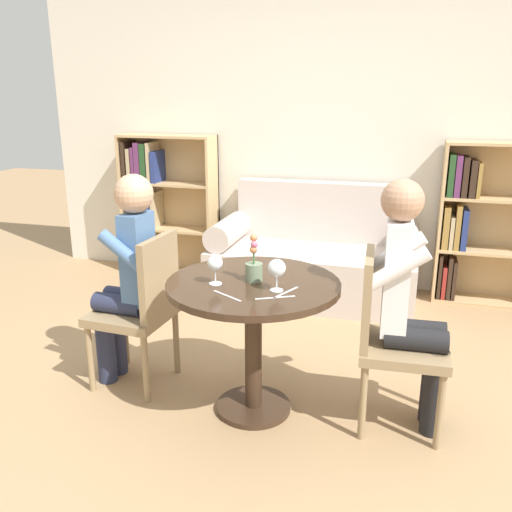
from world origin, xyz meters
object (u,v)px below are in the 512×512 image
object	(u,v)px
bookshelf_right	(481,223)
person_left	(127,274)
bookshelf_left	(159,203)
person_right	(411,302)
wine_glass_right	(277,269)
flower_vase	(254,265)
couch	(314,260)
wine_glass_left	(215,264)
chair_left	(143,305)
chair_right	(389,334)

from	to	relation	value
bookshelf_right	person_left	xyz separation A→B (m)	(-2.05, -1.96, 0.01)
bookshelf_left	bookshelf_right	size ratio (longest dim) A/B	1.00
person_right	wine_glass_right	bearing A→B (deg)	103.51
person_left	person_right	world-z (taller)	person_right
bookshelf_left	bookshelf_right	bearing A→B (deg)	0.11
person_left	person_right	distance (m)	1.53
flower_vase	couch	bearing A→B (deg)	90.02
person_right	wine_glass_right	xyz separation A→B (m)	(-0.62, -0.18, 0.17)
flower_vase	wine_glass_left	bearing A→B (deg)	-150.30
person_left	wine_glass_right	world-z (taller)	person_left
bookshelf_left	wine_glass_left	world-z (taller)	bookshelf_left
couch	bookshelf_left	distance (m)	1.58
bookshelf_left	flower_vase	xyz separation A→B (m)	(1.52, -2.05, 0.16)
wine_glass_left	wine_glass_right	bearing A→B (deg)	-1.47
person_right	wine_glass_right	distance (m)	0.67
couch	flower_vase	distance (m)	1.85
couch	wine_glass_left	xyz separation A→B (m)	(-0.17, -1.88, 0.52)
person_right	wine_glass_left	world-z (taller)	person_right
person_left	wine_glass_left	xyz separation A→B (m)	(0.60, -0.19, 0.17)
chair_left	bookshelf_left	bearing A→B (deg)	-153.37
bookshelf_right	chair_right	bearing A→B (deg)	-107.04
bookshelf_left	person_left	distance (m)	2.10
wine_glass_left	flower_vase	xyz separation A→B (m)	(0.17, 0.10, -0.02)
couch	chair_right	world-z (taller)	couch
wine_glass_left	couch	bearing A→B (deg)	84.83
wine_glass_right	bookshelf_left	bearing A→B (deg)	127.63
person_left	person_right	xyz separation A→B (m)	(1.53, -0.01, 0.00)
chair_right	bookshelf_left	bearing A→B (deg)	45.02
chair_left	wine_glass_left	bearing A→B (deg)	74.05
bookshelf_left	chair_left	xyz separation A→B (m)	(0.84, -1.97, -0.16)
chair_left	wine_glass_left	xyz separation A→B (m)	(0.51, -0.18, 0.34)
chair_left	couch	bearing A→B (deg)	161.79
person_right	wine_glass_right	size ratio (longest dim) A/B	8.05
couch	chair_left	distance (m)	1.84
couch	wine_glass_left	size ratio (longest dim) A/B	11.14
chair_right	flower_vase	world-z (taller)	flower_vase
bookshelf_left	flower_vase	size ratio (longest dim) A/B	5.25
couch	bookshelf_left	bearing A→B (deg)	170.06
couch	person_left	bearing A→B (deg)	-114.36
chair_right	person_left	world-z (taller)	person_left
chair_right	person_left	bearing A→B (deg)	86.22
chair_right	person_left	distance (m)	1.46
chair_left	bookshelf_right	bearing A→B (deg)	138.64
wine_glass_left	person_right	bearing A→B (deg)	10.65
couch	bookshelf_right	world-z (taller)	bookshelf_right
bookshelf_right	person_left	size ratio (longest dim) A/B	1.04
bookshelf_left	chair_right	world-z (taller)	bookshelf_left
bookshelf_right	wine_glass_left	size ratio (longest dim) A/B	8.67
bookshelf_left	wine_glass_left	distance (m)	2.54
chair_left	flower_vase	bearing A→B (deg)	86.63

